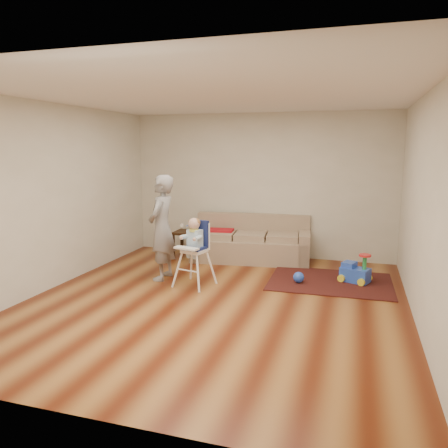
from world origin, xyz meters
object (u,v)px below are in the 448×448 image
(side_table, at_px, (188,244))
(ride_on_toy, at_px, (355,267))
(high_chair, at_px, (194,253))
(adult, at_px, (162,228))
(toy_ball, at_px, (299,277))
(sofa, at_px, (251,238))

(side_table, bearing_deg, ride_on_toy, -14.26)
(high_chair, height_order, adult, adult)
(toy_ball, distance_m, adult, 2.25)
(side_table, bearing_deg, sofa, 3.51)
(side_table, height_order, toy_ball, side_table)
(side_table, height_order, ride_on_toy, side_table)
(toy_ball, xyz_separation_m, adult, (-2.10, -0.37, 0.72))
(ride_on_toy, distance_m, adult, 3.05)
(adult, bearing_deg, ride_on_toy, 101.71)
(ride_on_toy, bearing_deg, high_chair, -137.57)
(side_table, height_order, adult, adult)
(sofa, relative_size, side_table, 4.51)
(toy_ball, height_order, high_chair, high_chair)
(side_table, xyz_separation_m, high_chair, (0.76, -1.64, 0.26))
(side_table, bearing_deg, toy_ball, -25.89)
(ride_on_toy, distance_m, high_chair, 2.48)
(high_chair, bearing_deg, side_table, 127.91)
(adult, bearing_deg, toy_ball, 98.64)
(sofa, distance_m, ride_on_toy, 2.06)
(ride_on_toy, relative_size, high_chair, 0.44)
(high_chair, distance_m, adult, 0.71)
(high_chair, bearing_deg, adult, 176.62)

